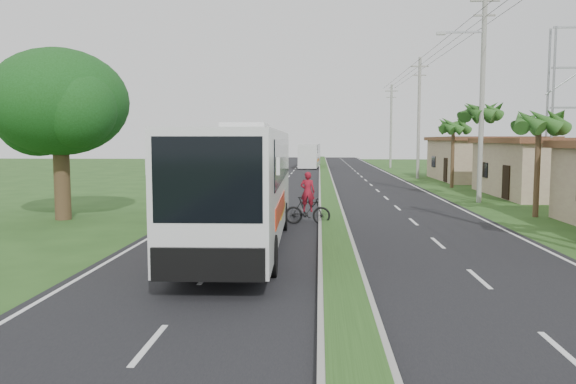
{
  "coord_description": "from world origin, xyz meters",
  "views": [
    {
      "loc": [
        -0.58,
        -14.26,
        3.54
      ],
      "look_at": [
        -1.62,
        4.47,
        1.8
      ],
      "focal_mm": 35.0,
      "sensor_mm": 36.0,
      "label": 1
    }
  ],
  "objects": [
    {
      "name": "ground",
      "position": [
        0.0,
        0.0,
        0.0
      ],
      "size": [
        180.0,
        180.0,
        0.0
      ],
      "primitive_type": "plane",
      "color": "#254619",
      "rests_on": "ground"
    },
    {
      "name": "road_asphalt",
      "position": [
        0.0,
        20.0,
        0.01
      ],
      "size": [
        14.0,
        160.0,
        0.02
      ],
      "primitive_type": "cube",
      "color": "black",
      "rests_on": "ground"
    },
    {
      "name": "median_strip",
      "position": [
        0.0,
        20.0,
        0.1
      ],
      "size": [
        1.2,
        160.0,
        0.18
      ],
      "color": "gray",
      "rests_on": "ground"
    },
    {
      "name": "lane_edge_left",
      "position": [
        -6.7,
        20.0,
        0.0
      ],
      "size": [
        0.12,
        160.0,
        0.01
      ],
      "primitive_type": "cube",
      "color": "silver",
      "rests_on": "ground"
    },
    {
      "name": "lane_edge_right",
      "position": [
        6.7,
        20.0,
        0.0
      ],
      "size": [
        0.12,
        160.0,
        0.01
      ],
      "primitive_type": "cube",
      "color": "silver",
      "rests_on": "ground"
    },
    {
      "name": "shop_mid",
      "position": [
        14.0,
        22.0,
        1.86
      ],
      "size": [
        7.6,
        10.6,
        3.67
      ],
      "color": "tan",
      "rests_on": "ground"
    },
    {
      "name": "shop_far",
      "position": [
        14.0,
        36.0,
        1.93
      ],
      "size": [
        8.6,
        11.6,
        3.82
      ],
      "color": "tan",
      "rests_on": "ground"
    },
    {
      "name": "palm_verge_b",
      "position": [
        9.4,
        12.0,
        4.36
      ],
      "size": [
        2.4,
        2.4,
        5.05
      ],
      "color": "#473321",
      "rests_on": "ground"
    },
    {
      "name": "palm_verge_c",
      "position": [
        8.8,
        19.0,
        5.12
      ],
      "size": [
        2.4,
        2.4,
        5.85
      ],
      "color": "#473321",
      "rests_on": "ground"
    },
    {
      "name": "palm_verge_d",
      "position": [
        9.3,
        28.0,
        4.55
      ],
      "size": [
        2.4,
        2.4,
        5.25
      ],
      "color": "#473321",
      "rests_on": "ground"
    },
    {
      "name": "shade_tree",
      "position": [
        -12.11,
        10.02,
        5.03
      ],
      "size": [
        6.3,
        6.0,
        7.54
      ],
      "color": "#473321",
      "rests_on": "ground"
    },
    {
      "name": "utility_pole_b",
      "position": [
        8.47,
        18.0,
        6.26
      ],
      "size": [
        3.2,
        0.28,
        12.0
      ],
      "color": "gray",
      "rests_on": "ground"
    },
    {
      "name": "utility_pole_c",
      "position": [
        8.5,
        38.0,
        5.67
      ],
      "size": [
        1.6,
        0.28,
        11.0
      ],
      "color": "gray",
      "rests_on": "ground"
    },
    {
      "name": "utility_pole_d",
      "position": [
        8.5,
        58.0,
        5.42
      ],
      "size": [
        1.6,
        0.28,
        10.5
      ],
      "color": "gray",
      "rests_on": "ground"
    },
    {
      "name": "coach_bus_main",
      "position": [
        -3.12,
        4.05,
        2.27
      ],
      "size": [
        2.95,
        12.81,
        4.12
      ],
      "rotation": [
        0.0,
        0.0,
        0.02
      ],
      "color": "silver",
      "rests_on": "ground"
    },
    {
      "name": "coach_bus_far",
      "position": [
        -1.8,
        57.63,
        1.72
      ],
      "size": [
        2.7,
        10.48,
        3.03
      ],
      "rotation": [
        0.0,
        0.0,
        -0.04
      ],
      "color": "silver",
      "rests_on": "ground"
    },
    {
      "name": "motorcyclist",
      "position": [
        -1.06,
        9.06,
        0.78
      ],
      "size": [
        1.96,
        0.71,
        2.23
      ],
      "rotation": [
        0.0,
        0.0,
        -0.09
      ],
      "color": "black",
      "rests_on": "ground"
    }
  ]
}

